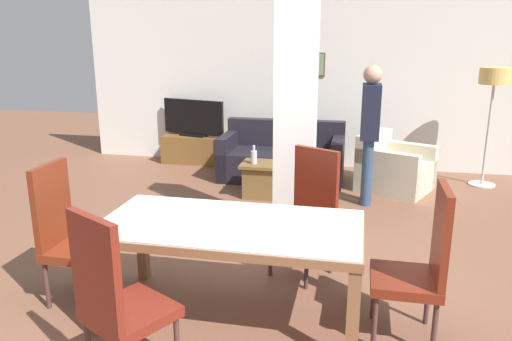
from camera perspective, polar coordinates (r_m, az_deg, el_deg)
The scene contains 16 objects.
ground_plane at distance 3.92m, azimuth -2.79°, elevation -16.20°, with size 18.00×18.00×0.00m, color brown.
back_wall at distance 7.97m, azimuth 5.73°, elevation 10.20°, with size 7.20×0.09×2.70m.
divider_pillar at distance 4.93m, azimuth 4.57°, elevation 7.11°, with size 0.40×0.28×2.70m.
dining_table at distance 3.64m, azimuth -2.91°, elevation -8.01°, with size 1.88×0.94×0.75m.
dining_chair_far_right at distance 4.37m, azimuth 5.99°, elevation -4.53°, with size 0.62×0.62×1.10m.
dining_chair_near_left at distance 3.10m, azimuth -15.76°, elevation -13.73°, with size 0.62×0.62×1.10m.
dining_chair_head_left at distance 4.17m, azimuth -20.75°, elevation -6.49°, with size 0.46×0.46×1.10m.
dining_chair_head_right at distance 3.58m, azimuth 18.32°, elevation -9.90°, with size 0.46×0.46×1.10m.
sofa at distance 7.29m, azimuth 3.03°, elevation 1.28°, with size 1.76×0.88×0.82m.
armchair at distance 7.00m, azimuth 15.41°, elevation 0.05°, with size 1.11×1.10×0.76m.
coffee_table at distance 6.47m, azimuth 1.04°, elevation -1.01°, with size 0.61×0.47×0.45m.
bottle at distance 6.37m, azimuth -0.24°, elevation 1.60°, with size 0.08×0.08×0.24m.
tv_stand at distance 8.26m, azimuth -7.05°, elevation 2.43°, with size 1.03×0.40×0.45m.
tv_screen at distance 8.16m, azimuth -7.17°, elevation 5.93°, with size 1.08×0.32×0.59m.
floor_lamp at distance 7.46m, azimuth 25.53°, elevation 8.70°, with size 0.40×0.40×1.63m.
standing_person at distance 6.20m, azimuth 12.88°, elevation 5.03°, with size 0.22×0.38×1.70m.
Camera 1 is at (0.87, -3.23, 2.05)m, focal length 35.00 mm.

